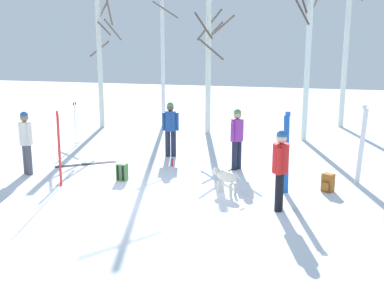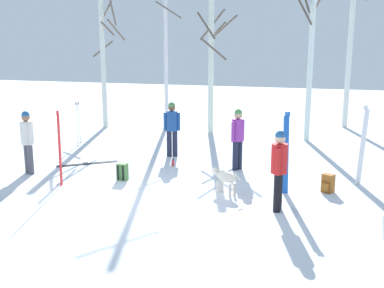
{
  "view_description": "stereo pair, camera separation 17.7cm",
  "coord_description": "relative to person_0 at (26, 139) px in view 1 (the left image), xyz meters",
  "views": [
    {
      "loc": [
        3.89,
        -8.77,
        3.4
      ],
      "look_at": [
        0.57,
        1.87,
        1.0
      ],
      "focal_mm": 42.55,
      "sensor_mm": 36.0,
      "label": 1
    },
    {
      "loc": [
        4.06,
        -8.71,
        3.4
      ],
      "look_at": [
        0.57,
        1.87,
        1.0
      ],
      "focal_mm": 42.55,
      "sensor_mm": 36.0,
      "label": 2
    }
  ],
  "objects": [
    {
      "name": "birch_tree_3",
      "position": [
        6.82,
        6.93,
        2.73
      ],
      "size": [
        1.45,
        1.45,
        7.38
      ],
      "color": "silver",
      "rests_on": "ground_plane"
    },
    {
      "name": "water_bottle_0",
      "position": [
        3.45,
        1.94,
        -0.88
      ],
      "size": [
        0.07,
        0.07,
        0.22
      ],
      "color": "red",
      "rests_on": "ground_plane"
    },
    {
      "name": "ski_pair_lying_0",
      "position": [
        0.96,
        1.38,
        -0.97
      ],
      "size": [
        1.48,
        1.26,
        0.05
      ],
      "color": "black",
      "rests_on": "ground_plane"
    },
    {
      "name": "person_3",
      "position": [
        3.0,
        3.08,
        0.0
      ],
      "size": [
        0.5,
        0.34,
        1.72
      ],
      "color": "#1E2338",
      "rests_on": "ground_plane"
    },
    {
      "name": "person_4",
      "position": [
        5.29,
        2.18,
        0.0
      ],
      "size": [
        0.34,
        0.48,
        1.72
      ],
      "color": "#1E2338",
      "rests_on": "ground_plane"
    },
    {
      "name": "ski_pair_planted_2",
      "position": [
        8.53,
        1.72,
        0.01
      ],
      "size": [
        0.21,
        0.12,
        2.0
      ],
      "color": "white",
      "rests_on": "ground_plane"
    },
    {
      "name": "birch_tree_4",
      "position": [
        8.14,
        10.29,
        2.6
      ],
      "size": [
        1.29,
        1.47,
        6.81
      ],
      "color": "silver",
      "rests_on": "ground_plane"
    },
    {
      "name": "person_0",
      "position": [
        0.0,
        0.0,
        0.0
      ],
      "size": [
        0.47,
        0.34,
        1.72
      ],
      "color": "#4C4C56",
      "rests_on": "ground_plane"
    },
    {
      "name": "ski_poles_0",
      "position": [
        -0.73,
        3.65,
        -0.17
      ],
      "size": [
        0.07,
        0.24,
        1.52
      ],
      "color": "#B2B2BC",
      "rests_on": "ground_plane"
    },
    {
      "name": "backpack_1",
      "position": [
        7.79,
        0.84,
        -0.77
      ],
      "size": [
        0.32,
        0.34,
        0.44
      ],
      "color": "#99591E",
      "rests_on": "ground_plane"
    },
    {
      "name": "ski_pair_planted_0",
      "position": [
        6.82,
        0.44,
        -0.01
      ],
      "size": [
        0.17,
        0.05,
        1.94
      ],
      "color": "blue",
      "rests_on": "ground_plane"
    },
    {
      "name": "dog",
      "position": [
        5.48,
        0.01,
        -0.59
      ],
      "size": [
        0.81,
        0.49,
        0.57
      ],
      "color": "beige",
      "rests_on": "ground_plane"
    },
    {
      "name": "person_1",
      "position": [
        6.83,
        -0.76,
        0.0
      ],
      "size": [
        0.34,
        0.52,
        1.72
      ],
      "color": "black",
      "rests_on": "ground_plane"
    },
    {
      "name": "backpack_0",
      "position": [
        2.69,
        0.24,
        -0.77
      ],
      "size": [
        0.26,
        0.29,
        0.44
      ],
      "color": "#4C7F3F",
      "rests_on": "ground_plane"
    },
    {
      "name": "ski_pair_planted_1",
      "position": [
        1.46,
        -0.66,
        -0.05
      ],
      "size": [
        0.06,
        0.17,
        1.88
      ],
      "color": "red",
      "rests_on": "ground_plane"
    },
    {
      "name": "birch_tree_0",
      "position": [
        -1.57,
        7.18,
        1.87
      ],
      "size": [
        1.31,
        1.39,
        5.46
      ],
      "color": "silver",
      "rests_on": "ground_plane"
    },
    {
      "name": "birch_tree_2",
      "position": [
        3.08,
        7.25,
        1.79
      ],
      "size": [
        1.58,
        1.7,
        5.18
      ],
      "color": "silver",
      "rests_on": "ground_plane"
    },
    {
      "name": "birch_tree_1",
      "position": [
        0.7,
        8.45,
        3.05
      ],
      "size": [
        1.44,
        1.38,
        7.81
      ],
      "color": "silver",
      "rests_on": "ground_plane"
    },
    {
      "name": "ground_plane",
      "position": [
        3.9,
        -1.28,
        -0.98
      ],
      "size": [
        60.0,
        60.0,
        0.0
      ],
      "primitive_type": "plane",
      "color": "white"
    }
  ]
}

